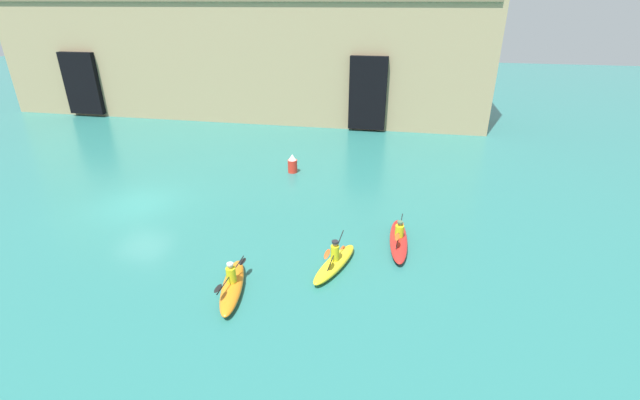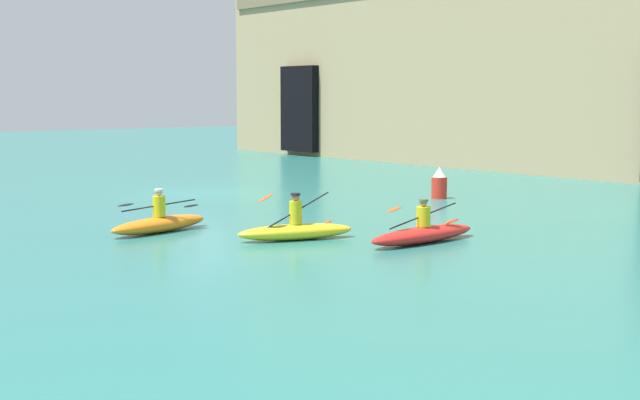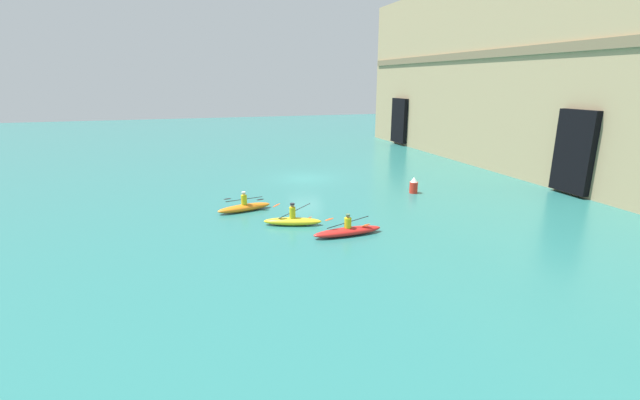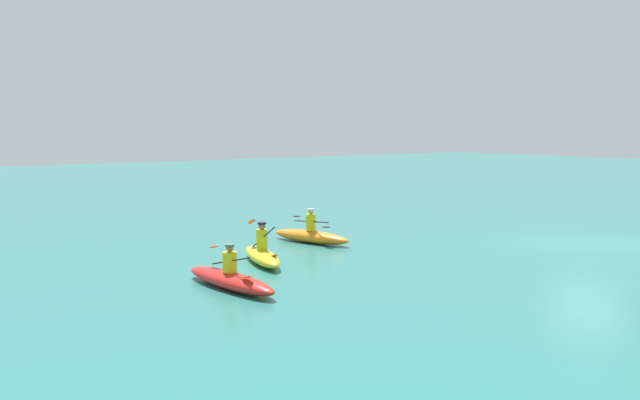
{
  "view_description": "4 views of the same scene",
  "coord_description": "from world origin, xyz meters",
  "px_view_note": "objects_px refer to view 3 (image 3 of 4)",
  "views": [
    {
      "loc": [
        12.71,
        -17.13,
        9.26
      ],
      "look_at": [
        9.68,
        -1.62,
        1.86
      ],
      "focal_mm": 24.0,
      "sensor_mm": 36.0,
      "label": 1
    },
    {
      "loc": [
        28.48,
        -17.05,
        3.66
      ],
      "look_at": [
        11.14,
        -3.24,
        1.04
      ],
      "focal_mm": 50.0,
      "sensor_mm": 36.0,
      "label": 2
    },
    {
      "loc": [
        31.52,
        -8.63,
        7.38
      ],
      "look_at": [
        10.9,
        -2.2,
        1.33
      ],
      "focal_mm": 24.0,
      "sensor_mm": 36.0,
      "label": 3
    },
    {
      "loc": [
        21.46,
        13.52,
        3.95
      ],
      "look_at": [
        8.8,
        -3.31,
        1.75
      ],
      "focal_mm": 40.0,
      "sensor_mm": 36.0,
      "label": 4
    }
  ],
  "objects_px": {
    "kayak_yellow": "(293,221)",
    "marker_buoy": "(414,186)",
    "kayak_orange": "(244,207)",
    "kayak_red": "(348,231)"
  },
  "relations": [
    {
      "from": "kayak_yellow",
      "to": "marker_buoy",
      "type": "height_order",
      "value": "kayak_yellow"
    },
    {
      "from": "kayak_orange",
      "to": "marker_buoy",
      "type": "distance_m",
      "value": 11.57
    },
    {
      "from": "kayak_yellow",
      "to": "marker_buoy",
      "type": "relative_size",
      "value": 2.78
    },
    {
      "from": "kayak_red",
      "to": "kayak_orange",
      "type": "bearing_deg",
      "value": -55.22
    },
    {
      "from": "kayak_yellow",
      "to": "kayak_red",
      "type": "bearing_deg",
      "value": 151.89
    },
    {
      "from": "kayak_red",
      "to": "kayak_yellow",
      "type": "height_order",
      "value": "kayak_yellow"
    },
    {
      "from": "kayak_red",
      "to": "kayak_yellow",
      "type": "bearing_deg",
      "value": -49.15
    },
    {
      "from": "kayak_orange",
      "to": "kayak_red",
      "type": "bearing_deg",
      "value": 114.45
    },
    {
      "from": "kayak_orange",
      "to": "kayak_red",
      "type": "relative_size",
      "value": 0.91
    },
    {
      "from": "marker_buoy",
      "to": "kayak_red",
      "type": "bearing_deg",
      "value": -48.45
    }
  ]
}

